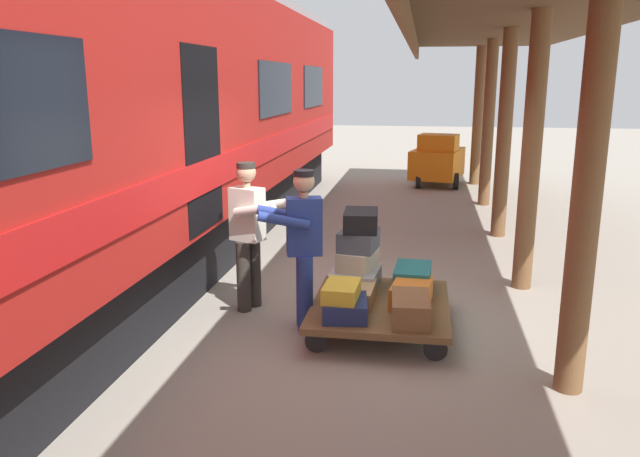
{
  "coord_description": "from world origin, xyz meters",
  "views": [
    {
      "loc": [
        -0.57,
        6.57,
        2.59
      ],
      "look_at": [
        0.42,
        0.61,
        1.15
      ],
      "focal_mm": 35.07,
      "sensor_mm": 36.0,
      "label": 1
    }
  ],
  "objects_px": {
    "train_car": "(76,128)",
    "baggage_tug": "(437,160)",
    "suitcase_cream_canvas": "(358,259)",
    "porter_by_door": "(249,231)",
    "suitcase_slate_roller": "(358,240)",
    "suitcase_orange_carryall": "(411,293)",
    "suitcase_navy_fabric": "(345,308)",
    "suitcase_brown_leather": "(410,309)",
    "porter_in_overalls": "(302,245)",
    "suitcase_teal_softside": "(412,278)",
    "suitcase_yellow_case": "(341,291)",
    "suitcase_tan_vintage": "(351,293)",
    "suitcase_gray_aluminum": "(355,278)",
    "luggage_cart": "(380,306)",
    "suitcase_black_hardshell": "(361,220)"
  },
  "relations": [
    {
      "from": "suitcase_tan_vintage",
      "to": "suitcase_teal_softside",
      "type": "distance_m",
      "value": 0.79
    },
    {
      "from": "suitcase_gray_aluminum",
      "to": "baggage_tug",
      "type": "bearing_deg",
      "value": -96.64
    },
    {
      "from": "suitcase_black_hardshell",
      "to": "suitcase_yellow_case",
      "type": "xyz_separation_m",
      "value": [
        0.08,
        1.01,
        -0.49
      ]
    },
    {
      "from": "suitcase_gray_aluminum",
      "to": "suitcase_cream_canvas",
      "type": "relative_size",
      "value": 1.14
    },
    {
      "from": "suitcase_gray_aluminum",
      "to": "suitcase_navy_fabric",
      "type": "height_order",
      "value": "suitcase_gray_aluminum"
    },
    {
      "from": "suitcase_navy_fabric",
      "to": "suitcase_brown_leather",
      "type": "bearing_deg",
      "value": 180.0
    },
    {
      "from": "train_car",
      "to": "baggage_tug",
      "type": "height_order",
      "value": "train_car"
    },
    {
      "from": "suitcase_slate_roller",
      "to": "baggage_tug",
      "type": "distance_m",
      "value": 9.12
    },
    {
      "from": "suitcase_teal_softside",
      "to": "suitcase_gray_aluminum",
      "type": "distance_m",
      "value": 0.64
    },
    {
      "from": "suitcase_navy_fabric",
      "to": "suitcase_gray_aluminum",
      "type": "bearing_deg",
      "value": -90.0
    },
    {
      "from": "suitcase_orange_carryall",
      "to": "porter_by_door",
      "type": "xyz_separation_m",
      "value": [
        1.85,
        -0.37,
        0.51
      ]
    },
    {
      "from": "suitcase_brown_leather",
      "to": "train_car",
      "type": "bearing_deg",
      "value": -11.48
    },
    {
      "from": "suitcase_teal_softside",
      "to": "suitcase_brown_leather",
      "type": "relative_size",
      "value": 0.99
    },
    {
      "from": "suitcase_gray_aluminum",
      "to": "suitcase_teal_softside",
      "type": "bearing_deg",
      "value": 180.0
    },
    {
      "from": "suitcase_teal_softside",
      "to": "suitcase_black_hardshell",
      "type": "distance_m",
      "value": 0.86
    },
    {
      "from": "suitcase_teal_softside",
      "to": "suitcase_yellow_case",
      "type": "height_order",
      "value": "suitcase_yellow_case"
    },
    {
      "from": "suitcase_cream_canvas",
      "to": "suitcase_yellow_case",
      "type": "relative_size",
      "value": 1.08
    },
    {
      "from": "suitcase_navy_fabric",
      "to": "suitcase_yellow_case",
      "type": "xyz_separation_m",
      "value": [
        0.04,
        -0.01,
        0.17
      ]
    },
    {
      "from": "train_car",
      "to": "suitcase_tan_vintage",
      "type": "xyz_separation_m",
      "value": [
        -3.17,
        0.31,
        -1.68
      ]
    },
    {
      "from": "suitcase_orange_carryall",
      "to": "suitcase_cream_canvas",
      "type": "bearing_deg",
      "value": -38.94
    },
    {
      "from": "train_car",
      "to": "baggage_tug",
      "type": "distance_m",
      "value": 10.29
    },
    {
      "from": "suitcase_slate_roller",
      "to": "suitcase_navy_fabric",
      "type": "bearing_deg",
      "value": 88.62
    },
    {
      "from": "suitcase_teal_softside",
      "to": "suitcase_cream_canvas",
      "type": "bearing_deg",
      "value": -3.12
    },
    {
      "from": "suitcase_tan_vintage",
      "to": "suitcase_yellow_case",
      "type": "relative_size",
      "value": 1.21
    },
    {
      "from": "suitcase_yellow_case",
      "to": "baggage_tug",
      "type": "relative_size",
      "value": 0.26
    },
    {
      "from": "suitcase_cream_canvas",
      "to": "suitcase_black_hardshell",
      "type": "relative_size",
      "value": 0.97
    },
    {
      "from": "suitcase_orange_carryall",
      "to": "suitcase_gray_aluminum",
      "type": "height_order",
      "value": "suitcase_orange_carryall"
    },
    {
      "from": "suitcase_cream_canvas",
      "to": "porter_by_door",
      "type": "xyz_separation_m",
      "value": [
        1.22,
        0.13,
        0.31
      ]
    },
    {
      "from": "train_car",
      "to": "suitcase_slate_roller",
      "type": "xyz_separation_m",
      "value": [
        -3.2,
        -0.21,
        -1.23
      ]
    },
    {
      "from": "suitcase_tan_vintage",
      "to": "suitcase_brown_leather",
      "type": "relative_size",
      "value": 0.96
    },
    {
      "from": "baggage_tug",
      "to": "suitcase_tan_vintage",
      "type": "bearing_deg",
      "value": 83.69
    },
    {
      "from": "train_car",
      "to": "suitcase_cream_canvas",
      "type": "height_order",
      "value": "train_car"
    },
    {
      "from": "suitcase_cream_canvas",
      "to": "porter_by_door",
      "type": "distance_m",
      "value": 1.27
    },
    {
      "from": "suitcase_orange_carryall",
      "to": "porter_by_door",
      "type": "bearing_deg",
      "value": -11.44
    },
    {
      "from": "suitcase_orange_carryall",
      "to": "suitcase_tan_vintage",
      "type": "bearing_deg",
      "value": 0.0
    },
    {
      "from": "suitcase_cream_canvas",
      "to": "porter_in_overalls",
      "type": "relative_size",
      "value": 0.32
    },
    {
      "from": "train_car",
      "to": "porter_in_overalls",
      "type": "bearing_deg",
      "value": 171.2
    },
    {
      "from": "baggage_tug",
      "to": "suitcase_brown_leather",
      "type": "bearing_deg",
      "value": 87.61
    },
    {
      "from": "suitcase_orange_carryall",
      "to": "suitcase_navy_fabric",
      "type": "relative_size",
      "value": 1.14
    },
    {
      "from": "train_car",
      "to": "suitcase_brown_leather",
      "type": "relative_size",
      "value": 31.43
    },
    {
      "from": "porter_by_door",
      "to": "suitcase_gray_aluminum",
      "type": "bearing_deg",
      "value": -175.53
    },
    {
      "from": "suitcase_teal_softside",
      "to": "porter_in_overalls",
      "type": "height_order",
      "value": "porter_in_overalls"
    },
    {
      "from": "suitcase_cream_canvas",
      "to": "train_car",
      "type": "bearing_deg",
      "value": 3.49
    },
    {
      "from": "train_car",
      "to": "suitcase_orange_carryall",
      "type": "height_order",
      "value": "train_car"
    },
    {
      "from": "luggage_cart",
      "to": "suitcase_slate_roller",
      "type": "distance_m",
      "value": 0.83
    },
    {
      "from": "train_car",
      "to": "baggage_tug",
      "type": "xyz_separation_m",
      "value": [
        -4.23,
        -9.27,
        -1.43
      ]
    },
    {
      "from": "suitcase_navy_fabric",
      "to": "porter_by_door",
      "type": "height_order",
      "value": "porter_by_door"
    },
    {
      "from": "suitcase_cream_canvas",
      "to": "suitcase_slate_roller",
      "type": "bearing_deg",
      "value": -102.94
    },
    {
      "from": "suitcase_brown_leather",
      "to": "suitcase_cream_canvas",
      "type": "relative_size",
      "value": 1.16
    },
    {
      "from": "train_car",
      "to": "porter_in_overalls",
      "type": "xyz_separation_m",
      "value": [
        -2.68,
        0.41,
        -1.14
      ]
    }
  ]
}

